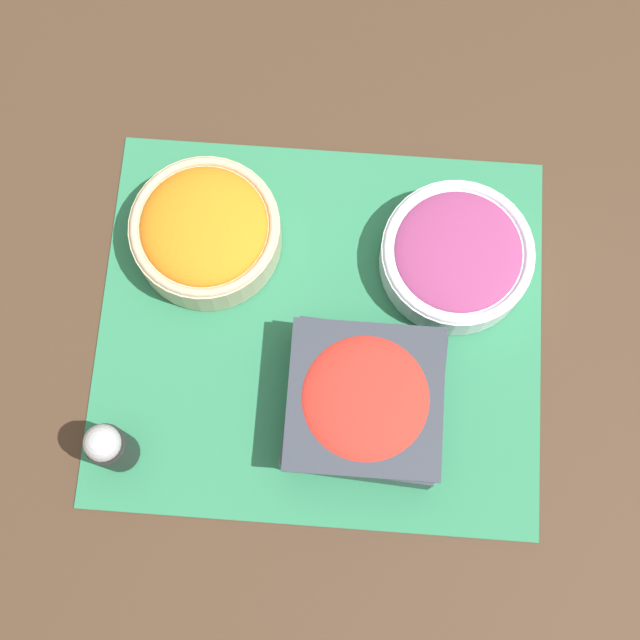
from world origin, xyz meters
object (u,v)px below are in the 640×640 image
object	(u,v)px
carrot_bowl	(205,230)
onion_bowl	(457,255)
pepper_shaker	(110,447)
tomato_bowl	(364,402)

from	to	relation	value
carrot_bowl	onion_bowl	size ratio (longest dim) A/B	0.99
pepper_shaker	carrot_bowl	bearing A→B (deg)	-105.80
tomato_bowl	onion_bowl	bearing A→B (deg)	-118.18
onion_bowl	carrot_bowl	bearing A→B (deg)	-1.40
carrot_bowl	pepper_shaker	size ratio (longest dim) A/B	1.61
carrot_bowl	pepper_shaker	world-z (taller)	pepper_shaker
tomato_bowl	carrot_bowl	bearing A→B (deg)	-43.73
onion_bowl	pepper_shaker	xyz separation A→B (m)	(0.32, 0.22, 0.02)
carrot_bowl	tomato_bowl	bearing A→B (deg)	136.27
tomato_bowl	onion_bowl	world-z (taller)	tomato_bowl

